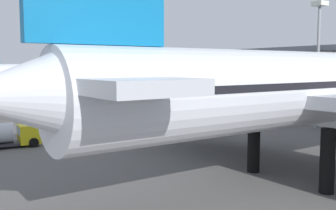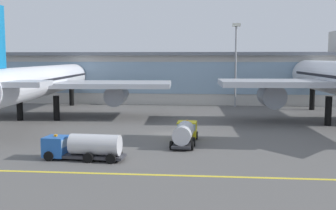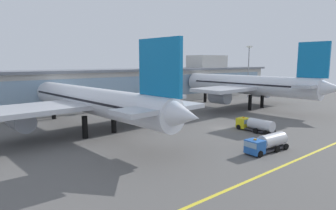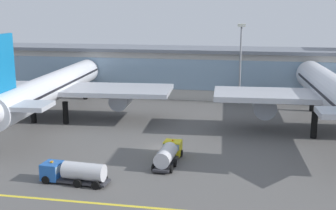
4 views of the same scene
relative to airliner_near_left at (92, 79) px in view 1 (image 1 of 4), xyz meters
name	(u,v)px [view 1 (image 1 of 4)]	position (x,y,z in m)	size (l,w,h in m)	color
ground_plane	(55,138)	(24.74, -14.82, -6.77)	(207.30, 207.30, 0.00)	#5B5956
terminal_building	(297,81)	(26.54, 29.31, -0.10)	(151.07, 14.00, 17.73)	beige
airliner_near_left	(92,79)	(0.00, 0.00, 0.00)	(48.21, 60.75, 18.57)	black
airliner_near_right	(314,90)	(54.01, -1.05, 0.67)	(43.17, 56.39, 20.35)	black
baggage_tug_near	(2,135)	(27.69, -21.77, -5.27)	(3.26, 9.15, 2.90)	black
apron_light_mast_centre	(127,43)	(-26.57, 20.86, 8.90)	(1.80, 1.80, 24.01)	gray
apron_light_mast_east	(318,43)	(36.85, 21.54, 6.05)	(1.80, 1.80, 18.94)	gray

